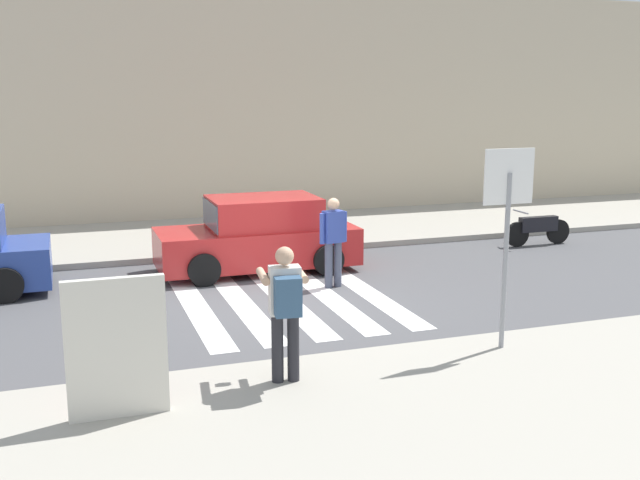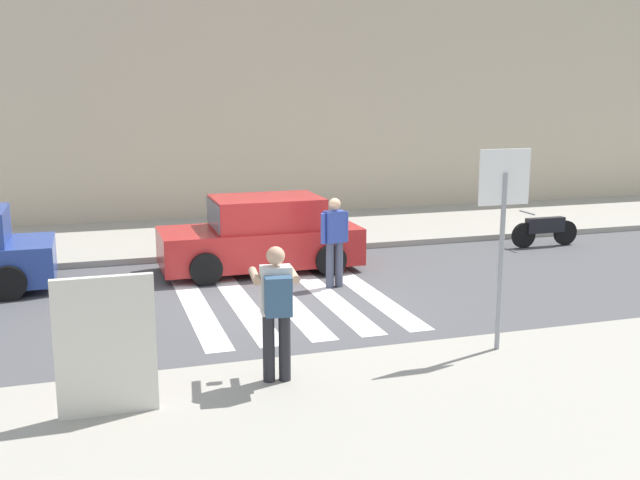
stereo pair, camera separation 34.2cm
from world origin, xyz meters
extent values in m
plane|color=#4C4C4F|center=(0.00, 0.00, 0.00)|extent=(120.00, 120.00, 0.00)
cube|color=#9E998C|center=(0.00, -6.20, 0.07)|extent=(60.00, 6.00, 0.14)
cube|color=#9E998C|center=(0.00, 6.00, 0.07)|extent=(60.00, 4.80, 0.14)
cube|color=beige|center=(0.00, 10.40, 3.27)|extent=(56.00, 4.00, 6.55)
cube|color=silver|center=(-1.60, 0.20, 0.00)|extent=(0.44, 5.20, 0.01)
cube|color=silver|center=(-0.80, 0.20, 0.00)|extent=(0.44, 5.20, 0.01)
cube|color=silver|center=(0.00, 0.20, 0.00)|extent=(0.44, 5.20, 0.01)
cube|color=silver|center=(0.80, 0.20, 0.00)|extent=(0.44, 5.20, 0.01)
cube|color=silver|center=(1.60, 0.20, 0.00)|extent=(0.44, 5.20, 0.01)
cylinder|color=gray|center=(2.08, -3.80, 1.38)|extent=(0.07, 0.07, 2.48)
cube|color=white|center=(2.08, -3.78, 2.57)|extent=(0.76, 0.03, 0.76)
cube|color=red|center=(2.08, -3.77, 2.57)|extent=(0.66, 0.02, 0.66)
cylinder|color=#232328|center=(-1.26, -3.99, 0.58)|extent=(0.15, 0.15, 0.88)
cylinder|color=#232328|center=(-1.07, -4.01, 0.58)|extent=(0.15, 0.15, 0.88)
cube|color=silver|center=(-1.17, -4.00, 1.32)|extent=(0.41, 0.28, 0.60)
sphere|color=tan|center=(-1.17, -4.00, 1.75)|extent=(0.23, 0.23, 0.23)
cylinder|color=tan|center=(-1.38, -3.75, 1.46)|extent=(0.17, 0.59, 0.10)
cylinder|color=tan|center=(-0.90, -3.81, 1.46)|extent=(0.17, 0.59, 0.10)
cube|color=black|center=(-1.12, -3.60, 1.49)|extent=(0.15, 0.12, 0.10)
cube|color=#335170|center=(-1.19, -4.23, 1.30)|extent=(0.34, 0.24, 0.48)
cylinder|color=#474C60|center=(1.03, 0.54, 0.44)|extent=(0.15, 0.15, 0.88)
cylinder|color=#474C60|center=(1.23, 0.57, 0.44)|extent=(0.15, 0.15, 0.88)
cube|color=#33479E|center=(1.13, 0.55, 1.18)|extent=(0.41, 0.30, 0.60)
sphere|color=tan|center=(1.13, 0.55, 1.61)|extent=(0.23, 0.23, 0.23)
cylinder|color=#33479E|center=(0.89, 0.51, 1.16)|extent=(0.10, 0.10, 0.58)
cylinder|color=#33479E|center=(1.36, 0.59, 1.16)|extent=(0.10, 0.10, 0.58)
cube|color=slate|center=(-4.90, 2.30, 1.23)|extent=(0.10, 1.50, 0.51)
cylinder|color=black|center=(-4.75, 1.45, 0.32)|extent=(0.64, 0.22, 0.64)
cylinder|color=black|center=(-4.75, 3.15, 0.32)|extent=(0.64, 0.22, 0.64)
cube|color=red|center=(0.07, 2.30, 0.53)|extent=(4.10, 1.70, 0.76)
cube|color=red|center=(0.22, 2.30, 1.23)|extent=(2.20, 1.56, 0.64)
cube|color=slate|center=(-0.85, 2.30, 1.23)|extent=(0.10, 1.50, 0.54)
cube|color=slate|center=(1.19, 2.30, 1.23)|extent=(0.10, 1.50, 0.51)
cylinder|color=black|center=(-1.20, 1.45, 0.32)|extent=(0.64, 0.22, 0.64)
cylinder|color=black|center=(-1.20, 3.15, 0.32)|extent=(0.64, 0.22, 0.64)
cylinder|color=black|center=(1.34, 1.45, 0.32)|extent=(0.64, 0.22, 0.64)
cylinder|color=black|center=(1.34, 3.15, 0.32)|extent=(0.64, 0.22, 0.64)
cylinder|color=black|center=(6.58, 2.60, 0.30)|extent=(0.60, 0.10, 0.60)
cylinder|color=black|center=(7.74, 2.60, 0.30)|extent=(0.60, 0.10, 0.60)
cube|color=black|center=(7.16, 2.60, 0.52)|extent=(1.00, 0.20, 0.36)
cylinder|color=gray|center=(6.64, 2.60, 0.85)|extent=(0.04, 0.60, 0.04)
cube|color=beige|center=(-3.21, -4.38, 0.94)|extent=(1.10, 0.10, 1.60)
cube|color=pink|center=(-3.21, -4.32, 0.94)|extent=(0.96, 0.02, 1.46)
camera|label=1|loc=(-3.64, -12.51, 3.75)|focal=42.00mm
camera|label=2|loc=(-3.32, -12.62, 3.75)|focal=42.00mm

